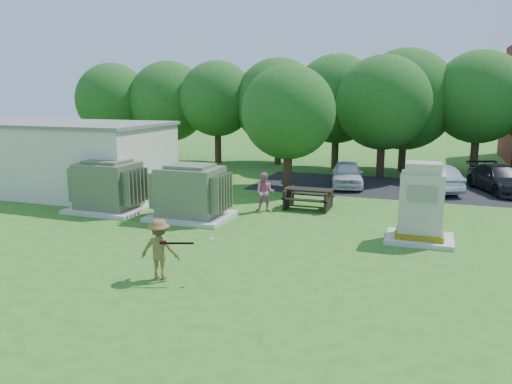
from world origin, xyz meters
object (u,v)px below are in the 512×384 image
at_px(transformer_left, 108,187).
at_px(car_silver_a, 433,178).
at_px(picnic_table, 308,196).
at_px(transformer_right, 191,193).
at_px(person_by_generator, 426,213).
at_px(car_white, 347,174).
at_px(batter, 160,249).
at_px(car_dark, 500,179).
at_px(person_at_picnic, 265,192).
at_px(generator_cabinet, 421,207).

xyz_separation_m(transformer_left, car_silver_a, (12.36, 8.67, -0.33)).
bearing_deg(transformer_left, picnic_table, 21.94).
bearing_deg(transformer_right, picnic_table, 38.37).
xyz_separation_m(person_by_generator, car_silver_a, (0.19, 9.03, -0.34)).
distance_m(transformer_right, car_white, 9.65).
distance_m(person_by_generator, car_white, 9.73).
bearing_deg(batter, transformer_right, -80.33).
height_order(transformer_left, car_dark, transformer_left).
xyz_separation_m(person_at_picnic, car_dark, (9.36, 7.58, -0.15)).
xyz_separation_m(car_white, car_silver_a, (4.15, 0.15, 0.00)).
xyz_separation_m(transformer_left, picnic_table, (7.53, 3.03, -0.45)).
bearing_deg(person_by_generator, batter, 54.72).
bearing_deg(transformer_left, car_silver_a, 35.05).
height_order(person_by_generator, car_dark, person_by_generator).
relative_size(picnic_table, car_dark, 0.44).
bearing_deg(batter, car_dark, -131.73).
bearing_deg(batter, picnic_table, -110.86).
bearing_deg(car_silver_a, car_white, -21.92).
xyz_separation_m(person_by_generator, car_dark, (3.21, 9.88, -0.35)).
bearing_deg(car_white, car_silver_a, -8.74).
bearing_deg(car_dark, car_silver_a, 175.06).
bearing_deg(car_dark, person_at_picnic, -161.54).
height_order(transformer_left, person_by_generator, transformer_left).
height_order(transformer_right, generator_cabinet, generator_cabinet).
relative_size(batter, car_white, 0.42).
xyz_separation_m(generator_cabinet, car_white, (-3.79, 8.73, -0.48)).
bearing_deg(car_dark, person_by_generator, -128.56).
distance_m(transformer_left, generator_cabinet, 12.01).
relative_size(picnic_table, person_by_generator, 0.99).
height_order(picnic_table, car_dark, car_dark).
relative_size(person_by_generator, car_white, 0.52).
relative_size(generator_cabinet, picnic_table, 1.31).
distance_m(transformer_left, person_by_generator, 12.17).
bearing_deg(batter, car_white, -109.40).
distance_m(generator_cabinet, person_at_picnic, 6.37).
xyz_separation_m(picnic_table, person_by_generator, (4.63, -3.40, 0.47)).
bearing_deg(person_at_picnic, car_dark, 31.59).
bearing_deg(transformer_right, car_white, 62.09).
height_order(picnic_table, person_by_generator, person_by_generator).
bearing_deg(car_white, transformer_left, -144.71).
bearing_deg(batter, transformer_left, -55.44).
relative_size(transformer_right, car_silver_a, 0.77).
xyz_separation_m(picnic_table, car_white, (0.68, 5.49, 0.12)).
xyz_separation_m(transformer_right, batter, (2.10, -5.91, -0.18)).
height_order(person_at_picnic, car_dark, person_at_picnic).
distance_m(generator_cabinet, car_dark, 10.29).
bearing_deg(picnic_table, transformer_left, -158.06).
bearing_deg(car_white, generator_cabinet, -77.27).
xyz_separation_m(transformer_right, car_silver_a, (8.66, 8.67, -0.33)).
bearing_deg(person_by_generator, car_white, -52.38).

